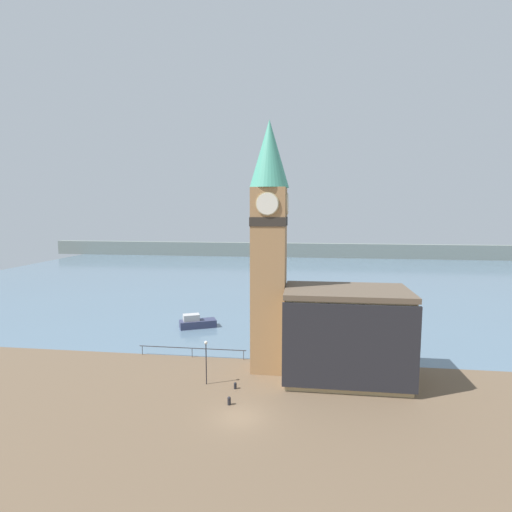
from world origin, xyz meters
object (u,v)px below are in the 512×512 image
object	(u,v)px
mooring_bollard_near	(229,400)
mooring_bollard_far	(235,385)
pier_building	(346,334)
boat_near	(197,322)
clock_tower	(269,240)
lamp_post	(206,354)

from	to	relation	value
mooring_bollard_near	mooring_bollard_far	world-z (taller)	mooring_bollard_near
pier_building	mooring_bollard_near	size ratio (longest dim) A/B	16.30
boat_near	clock_tower	bearing A→B (deg)	-73.92
mooring_bollard_far	lamp_post	size ratio (longest dim) A/B	0.15
boat_near	mooring_bollard_far	xyz separation A→B (m)	(9.05, -18.66, -0.40)
boat_near	mooring_bollard_far	size ratio (longest dim) A/B	8.74
mooring_bollard_near	mooring_bollard_far	size ratio (longest dim) A/B	1.18
mooring_bollard_far	lamp_post	world-z (taller)	lamp_post
clock_tower	mooring_bollard_near	distance (m)	15.78
pier_building	boat_near	distance (m)	24.88
mooring_bollard_near	lamp_post	distance (m)	5.43
mooring_bollard_near	lamp_post	size ratio (longest dim) A/B	0.17
mooring_bollard_near	lamp_post	world-z (taller)	lamp_post
boat_near	mooring_bollard_far	distance (m)	20.75
mooring_bollard_near	lamp_post	xyz separation A→B (m)	(-2.98, 3.75, 2.56)
mooring_bollard_near	mooring_bollard_far	xyz separation A→B (m)	(-0.05, 3.13, -0.06)
lamp_post	mooring_bollard_far	bearing A→B (deg)	-12.02
mooring_bollard_far	pier_building	bearing A→B (deg)	19.07
pier_building	lamp_post	xyz separation A→B (m)	(-13.31, -2.96, -1.58)
mooring_bollard_near	mooring_bollard_far	bearing A→B (deg)	90.83
boat_near	mooring_bollard_near	size ratio (longest dim) A/B	7.41
clock_tower	boat_near	bearing A→B (deg)	130.82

